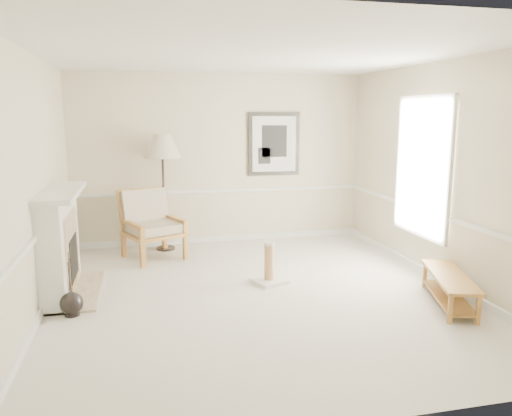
{
  "coord_description": "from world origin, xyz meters",
  "views": [
    {
      "loc": [
        -1.32,
        -5.77,
        2.22
      ],
      "look_at": [
        0.16,
        0.7,
        0.96
      ],
      "focal_mm": 35.0,
      "sensor_mm": 36.0,
      "label": 1
    }
  ],
  "objects": [
    {
      "name": "room",
      "position": [
        0.14,
        0.08,
        1.87
      ],
      "size": [
        5.04,
        5.54,
        2.92
      ],
      "color": "beige",
      "rests_on": "ground"
    },
    {
      "name": "scratching_post",
      "position": [
        0.27,
        0.38,
        0.18
      ],
      "size": [
        0.51,
        0.51,
        0.56
      ],
      "rotation": [
        0.0,
        0.0,
        0.38
      ],
      "color": "beige",
      "rests_on": "ground"
    },
    {
      "name": "armchair",
      "position": [
        -1.23,
        2.01,
        0.57
      ],
      "size": [
        1.08,
        1.11,
        1.06
      ],
      "rotation": [
        0.0,
        0.0,
        0.42
      ],
      "color": "#B07D39",
      "rests_on": "ground"
    },
    {
      "name": "ground",
      "position": [
        0.0,
        0.0,
        0.0
      ],
      "size": [
        5.5,
        5.5,
        0.0
      ],
      "primitive_type": "plane",
      "color": "silver",
      "rests_on": "ground"
    },
    {
      "name": "floor_vase",
      "position": [
        -2.15,
        -0.19,
        0.14
      ],
      "size": [
        0.25,
        0.25,
        0.74
      ],
      "rotation": [
        0.0,
        0.0,
        -0.21
      ],
      "color": "black",
      "rests_on": "ground"
    },
    {
      "name": "bench",
      "position": [
        2.15,
        -0.83,
        0.24
      ],
      "size": [
        0.76,
        1.32,
        0.36
      ],
      "rotation": [
        0.0,
        0.0,
        -0.32
      ],
      "color": "#B07D39",
      "rests_on": "ground"
    },
    {
      "name": "floor_lamp",
      "position": [
        -0.99,
        2.4,
        1.66
      ],
      "size": [
        0.61,
        0.61,
        1.9
      ],
      "rotation": [
        0.0,
        0.0,
        -0.02
      ],
      "color": "black",
      "rests_on": "ground"
    },
    {
      "name": "fireplace",
      "position": [
        -2.34,
        0.6,
        0.64
      ],
      "size": [
        0.64,
        1.64,
        1.31
      ],
      "color": "white",
      "rests_on": "ground"
    }
  ]
}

